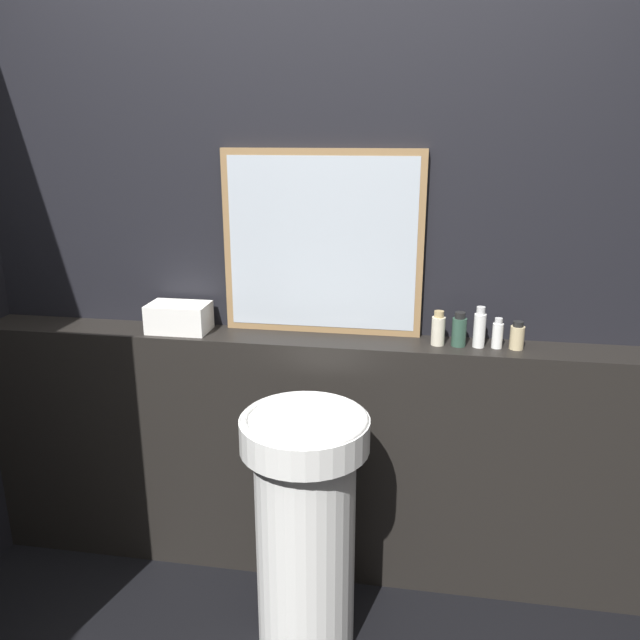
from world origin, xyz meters
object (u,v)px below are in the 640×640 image
at_px(pedestal_sink, 305,524).
at_px(body_wash_bottle, 498,334).
at_px(lotion_bottle, 479,328).
at_px(hand_soap_bottle, 517,336).
at_px(shampoo_bottle, 438,329).
at_px(conditioner_bottle, 459,330).
at_px(mirror, 322,244).
at_px(towel_stack, 179,317).

height_order(pedestal_sink, body_wash_bottle, body_wash_bottle).
distance_m(lotion_bottle, hand_soap_bottle, 0.13).
relative_size(shampoo_bottle, conditioner_bottle, 1.01).
bearing_deg(shampoo_bottle, lotion_bottle, 0.00).
relative_size(mirror, shampoo_bottle, 5.91).
height_order(mirror, lotion_bottle, mirror).
xyz_separation_m(towel_stack, conditioner_bottle, (1.06, 0.00, 0.00)).
xyz_separation_m(shampoo_bottle, body_wash_bottle, (0.21, 0.00, -0.01)).
relative_size(towel_stack, lotion_bottle, 1.55).
relative_size(conditioner_bottle, lotion_bottle, 0.84).
xyz_separation_m(towel_stack, hand_soap_bottle, (1.26, 0.00, -0.01)).
distance_m(shampoo_bottle, hand_soap_bottle, 0.28).
height_order(pedestal_sink, shampoo_bottle, shampoo_bottle).
xyz_separation_m(pedestal_sink, towel_stack, (-0.57, 0.40, 0.58)).
bearing_deg(body_wash_bottle, pedestal_sink, -147.13).
relative_size(mirror, conditioner_bottle, 5.96).
relative_size(mirror, lotion_bottle, 5.02).
distance_m(pedestal_sink, lotion_bottle, 0.91).
bearing_deg(mirror, towel_stack, -171.47).
bearing_deg(conditioner_bottle, mirror, 170.93).
bearing_deg(shampoo_bottle, pedestal_sink, -135.89).
bearing_deg(towel_stack, conditioner_bottle, 0.00).
relative_size(towel_stack, shampoo_bottle, 1.82).
distance_m(conditioner_bottle, hand_soap_bottle, 0.20).
distance_m(mirror, body_wash_bottle, 0.71).
bearing_deg(mirror, pedestal_sink, -87.31).
relative_size(shampoo_bottle, lotion_bottle, 0.85).
height_order(mirror, hand_soap_bottle, mirror).
bearing_deg(body_wash_bottle, hand_soap_bottle, -0.00).
distance_m(lotion_bottle, body_wash_bottle, 0.07).
relative_size(lotion_bottle, hand_soap_bottle, 1.47).
xyz_separation_m(pedestal_sink, lotion_bottle, (0.56, 0.40, 0.59)).
relative_size(pedestal_sink, mirror, 1.16).
xyz_separation_m(mirror, shampoo_bottle, (0.44, -0.08, -0.28)).
height_order(towel_stack, shampoo_bottle, shampoo_bottle).
bearing_deg(lotion_bottle, towel_stack, 180.00).
xyz_separation_m(pedestal_sink, shampoo_bottle, (0.41, 0.40, 0.58)).
xyz_separation_m(lotion_bottle, body_wash_bottle, (0.06, 0.00, -0.02)).
relative_size(pedestal_sink, towel_stack, 3.78).
bearing_deg(lotion_bottle, pedestal_sink, -144.26).
height_order(body_wash_bottle, hand_soap_bottle, body_wash_bottle).
height_order(lotion_bottle, hand_soap_bottle, lotion_bottle).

